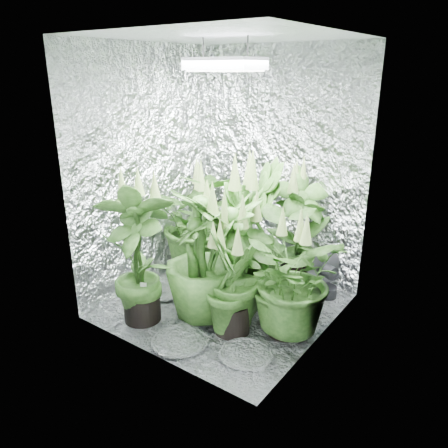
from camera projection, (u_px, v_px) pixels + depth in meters
ground at (225, 305)px, 3.52m from camera, size 1.60×1.60×0.00m
walls at (225, 185)px, 3.18m from camera, size 1.62×1.62×2.00m
ceiling at (225, 36)px, 2.84m from camera, size 1.60×1.60×0.01m
grow_lamp at (225, 64)px, 2.90m from camera, size 0.50×0.30×0.22m
plant_a at (200, 222)px, 3.92m from camera, size 1.14×1.14×1.06m
plant_b at (300, 232)px, 3.66m from camera, size 0.75×0.75×1.11m
plant_c at (252, 234)px, 3.46m from camera, size 0.74×0.74×1.22m
plant_d at (201, 257)px, 3.20m from camera, size 0.72×0.72×1.08m
plant_e at (287, 278)px, 3.01m from camera, size 0.83×0.83×0.93m
plant_f at (138, 253)px, 3.14m from camera, size 0.79×0.79×1.17m
plant_g at (232, 282)px, 3.04m from camera, size 0.51×0.51×0.88m
plant_h at (235, 259)px, 3.25m from camera, size 0.72×0.72×1.01m
circulation_fan at (325, 276)px, 3.62m from camera, size 0.22×0.33×0.40m
plant_label at (143, 287)px, 3.17m from camera, size 0.05×0.04×0.07m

